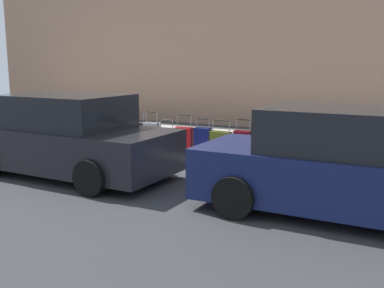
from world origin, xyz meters
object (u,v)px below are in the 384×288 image
object	(u,v)px
suitcase_black_9	(139,136)
suitcase_olive_11	(109,134)
parking_meter	(367,129)
parked_car_navy_0	(340,166)
suitcase_maroon_3	(243,145)
suitcase_silver_8	(152,136)
suitcase_black_2	(264,145)
suitcase_navy_5	(203,142)
suitcase_olive_4	(221,145)
fire_hydrant	(80,126)
suitcase_teal_0	(308,150)
suitcase_teal_7	(167,140)
bollard_post	(59,130)
parked_car_charcoal_1	(68,138)
suitcase_maroon_10	(123,135)
suitcase_silver_1	(285,147)
suitcase_red_6	(184,141)

from	to	relation	value
suitcase_black_9	suitcase_olive_11	distance (m)	0.92
parking_meter	parked_car_navy_0	world-z (taller)	parked_car_navy_0
suitcase_maroon_3	suitcase_silver_8	bearing A→B (deg)	0.34
suitcase_black_2	suitcase_navy_5	size ratio (longest dim) A/B	1.22
suitcase_olive_4	fire_hydrant	distance (m)	4.18
suitcase_teal_0	suitcase_olive_4	distance (m)	1.94
suitcase_teal_7	suitcase_black_9	bearing A→B (deg)	-6.76
suitcase_black_2	bollard_post	world-z (taller)	suitcase_black_2
suitcase_black_2	fire_hydrant	xyz separation A→B (m)	(5.15, 0.02, 0.07)
bollard_post	parked_car_charcoal_1	bearing A→B (deg)	137.25
suitcase_olive_4	fire_hydrant	xyz separation A→B (m)	(4.17, -0.07, 0.13)
bollard_post	parked_car_navy_0	distance (m)	8.04
suitcase_black_9	suitcase_olive_11	size ratio (longest dim) A/B	1.50
suitcase_silver_8	suitcase_maroon_10	distance (m)	0.85
suitcase_teal_7	suitcase_silver_1	bearing A→B (deg)	-177.92
suitcase_navy_5	parked_car_charcoal_1	size ratio (longest dim) A/B	0.19
suitcase_maroon_3	suitcase_navy_5	xyz separation A→B (m)	(0.98, -0.00, 0.00)
suitcase_black_2	suitcase_maroon_10	size ratio (longest dim) A/B	1.23
suitcase_navy_5	suitcase_black_9	distance (m)	1.82
suitcase_red_6	parked_car_navy_0	xyz separation A→B (m)	(-3.89, 2.31, 0.29)
suitcase_red_6	parked_car_navy_0	distance (m)	4.53
bollard_post	suitcase_navy_5	bearing A→B (deg)	-177.91
suitcase_black_2	parked_car_charcoal_1	distance (m)	4.12
suitcase_teal_0	parked_car_navy_0	xyz separation A→B (m)	(-1.00, 2.38, 0.26)
suitcase_black_9	suitcase_teal_7	bearing A→B (deg)	173.24
suitcase_navy_5	bollard_post	bearing A→B (deg)	2.09
suitcase_maroon_3	parked_car_navy_0	bearing A→B (deg)	135.75
parked_car_charcoal_1	suitcase_olive_4	bearing A→B (deg)	-135.71
suitcase_silver_1	suitcase_silver_8	xyz separation A→B (m)	(3.33, 0.05, -0.01)
suitcase_maroon_10	parked_car_charcoal_1	xyz separation A→B (m)	(-0.36, 2.32, 0.30)
suitcase_maroon_3	parked_car_charcoal_1	size ratio (longest dim) A/B	0.20
suitcase_teal_7	suitcase_silver_8	world-z (taller)	suitcase_silver_8
suitcase_black_2	suitcase_teal_7	world-z (taller)	suitcase_black_2
fire_hydrant	suitcase_navy_5	bearing A→B (deg)	-179.90
suitcase_olive_4	suitcase_navy_5	xyz separation A→B (m)	(0.49, -0.07, 0.02)
suitcase_black_9	parked_car_navy_0	world-z (taller)	parked_car_navy_0
suitcase_navy_5	parking_meter	bearing A→B (deg)	-176.04
suitcase_silver_1	parked_car_charcoal_1	bearing A→B (deg)	32.40
bollard_post	parked_car_navy_0	size ratio (longest dim) A/B	0.15
suitcase_black_2	suitcase_silver_8	bearing A→B (deg)	0.63
bollard_post	parked_car_charcoal_1	xyz separation A→B (m)	(-2.41, 2.23, 0.30)
suitcase_teal_0	parked_car_charcoal_1	bearing A→B (deg)	28.94
bollard_post	suitcase_red_6	bearing A→B (deg)	-178.69
suitcase_teal_7	suitcase_black_9	world-z (taller)	suitcase_black_9
suitcase_silver_8	parked_car_navy_0	distance (m)	5.38
suitcase_maroon_10	parking_meter	size ratio (longest dim) A/B	0.68
suitcase_navy_5	parking_meter	distance (m)	3.56
suitcase_silver_8	bollard_post	bearing A→B (deg)	2.78
suitcase_silver_1	suitcase_olive_11	distance (m)	4.67
suitcase_maroon_10	suitcase_silver_1	bearing A→B (deg)	-178.65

